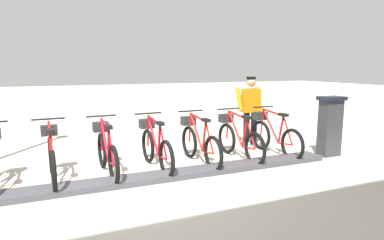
{
  "coord_description": "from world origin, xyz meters",
  "views": [
    {
      "loc": [
        -5.18,
        1.02,
        1.9
      ],
      "look_at": [
        0.5,
        -1.39,
        0.9
      ],
      "focal_mm": 30.92,
      "sensor_mm": 36.0,
      "label": 1
    }
  ],
  "objects": [
    {
      "name": "payment_kiosk",
      "position": [
        0.05,
        -4.4,
        0.67
      ],
      "size": [
        0.36,
        0.52,
        1.28
      ],
      "color": "#38383D",
      "rests_on": "ground"
    },
    {
      "name": "worker_near_rack",
      "position": [
        1.52,
        -3.34,
        0.91
      ],
      "size": [
        0.51,
        0.65,
        1.66
      ],
      "color": "white",
      "rests_on": "ground"
    },
    {
      "name": "bike_docked_0",
      "position": [
        0.62,
        -3.37,
        0.43
      ],
      "size": [
        1.72,
        0.54,
        1.02
      ],
      "color": "black",
      "rests_on": "ground"
    },
    {
      "name": "bike_docked_5",
      "position": [
        0.62,
        1.1,
        0.43
      ],
      "size": [
        1.72,
        0.54,
        1.02
      ],
      "color": "black",
      "rests_on": "ground"
    },
    {
      "name": "bike_docked_3",
      "position": [
        0.62,
        -0.69,
        0.43
      ],
      "size": [
        1.72,
        0.54,
        1.02
      ],
      "color": "black",
      "rests_on": "ground"
    },
    {
      "name": "dock_rail_base",
      "position": [
        0.0,
        0.0,
        0.05
      ],
      "size": [
        0.44,
        7.95,
        0.1
      ],
      "primitive_type": "cube",
      "color": "#47474C",
      "rests_on": "ground"
    },
    {
      "name": "bike_docked_1",
      "position": [
        0.62,
        -2.48,
        0.43
      ],
      "size": [
        1.72,
        0.54,
        1.02
      ],
      "color": "black",
      "rests_on": "ground"
    },
    {
      "name": "bike_docked_4",
      "position": [
        0.62,
        0.2,
        0.43
      ],
      "size": [
        1.72,
        0.54,
        1.02
      ],
      "color": "black",
      "rests_on": "ground"
    },
    {
      "name": "ground_plane",
      "position": [
        0.0,
        0.0,
        0.0
      ],
      "size": [
        60.0,
        60.0,
        0.0
      ],
      "primitive_type": "plane",
      "color": "beige"
    },
    {
      "name": "bike_docked_2",
      "position": [
        0.62,
        -1.59,
        0.43
      ],
      "size": [
        1.72,
        0.54,
        1.02
      ],
      "color": "black",
      "rests_on": "ground"
    }
  ]
}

